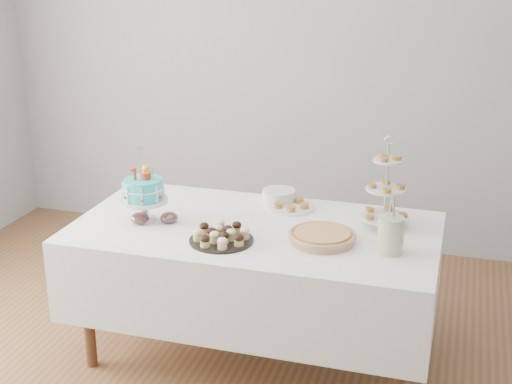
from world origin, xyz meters
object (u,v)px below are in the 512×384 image
(tiered_stand, at_px, (386,190))
(jam_bowl_a, at_px, (140,218))
(pie, at_px, (322,236))
(pastry_plate, at_px, (291,206))
(cupcake_tray, at_px, (221,235))
(jam_bowl_b, at_px, (169,218))
(utensil_pitcher, at_px, (391,234))
(plate_stack, at_px, (279,196))
(table, at_px, (255,266))
(birthday_cake, at_px, (144,201))

(tiered_stand, distance_m, jam_bowl_a, 1.31)
(pie, distance_m, pastry_plate, 0.49)
(cupcake_tray, distance_m, jam_bowl_b, 0.39)
(pie, relative_size, utensil_pitcher, 1.23)
(jam_bowl_b, bearing_deg, tiered_stand, 13.67)
(cupcake_tray, distance_m, pie, 0.51)
(pie, bearing_deg, tiered_stand, 47.63)
(cupcake_tray, relative_size, plate_stack, 1.71)
(pie, relative_size, jam_bowl_a, 3.35)
(pie, bearing_deg, table, 165.56)
(pastry_plate, xyz_separation_m, utensil_pitcher, (0.60, -0.45, 0.08))
(table, height_order, jam_bowl_a, jam_bowl_a)
(table, relative_size, jam_bowl_b, 20.01)
(cupcake_tray, distance_m, jam_bowl_a, 0.51)
(table, xyz_separation_m, plate_stack, (0.02, 0.40, 0.26))
(cupcake_tray, relative_size, pastry_plate, 1.22)
(cupcake_tray, bearing_deg, jam_bowl_a, 167.96)
(pastry_plate, bearing_deg, birthday_cake, -150.44)
(pie, distance_m, jam_bowl_b, 0.84)
(jam_bowl_a, height_order, jam_bowl_b, jam_bowl_a)
(table, bearing_deg, cupcake_tray, -113.83)
(table, xyz_separation_m, cupcake_tray, (-0.10, -0.24, 0.26))
(table, distance_m, plate_stack, 0.48)
(cupcake_tray, xyz_separation_m, plate_stack, (0.13, 0.64, 0.00))
(birthday_cake, relative_size, tiered_stand, 0.81)
(birthday_cake, distance_m, plate_stack, 0.79)
(plate_stack, relative_size, jam_bowl_b, 1.99)
(table, bearing_deg, utensil_pitcher, -10.57)
(pastry_plate, bearing_deg, jam_bowl_a, -148.01)
(birthday_cake, distance_m, pie, 0.98)
(table, bearing_deg, plate_stack, 86.43)
(table, xyz_separation_m, birthday_cake, (-0.60, -0.08, 0.34))
(pie, distance_m, plate_stack, 0.61)
(cupcake_tray, xyz_separation_m, pie, (0.49, 0.14, -0.01))
(pastry_plate, bearing_deg, tiered_stand, -12.83)
(utensil_pitcher, bearing_deg, birthday_cake, -162.49)
(tiered_stand, distance_m, utensil_pitcher, 0.36)
(pie, bearing_deg, utensil_pitcher, -6.09)
(cupcake_tray, bearing_deg, pie, 15.77)
(birthday_cake, height_order, pastry_plate, birthday_cake)
(pie, height_order, pastry_plate, pie)
(tiered_stand, xyz_separation_m, pastry_plate, (-0.53, 0.12, -0.19))
(birthday_cake, height_order, utensil_pitcher, birthday_cake)
(jam_bowl_b, bearing_deg, pastry_plate, 34.20)
(plate_stack, xyz_separation_m, utensil_pitcher, (0.70, -0.53, 0.06))
(plate_stack, bearing_deg, pie, -54.34)
(table, bearing_deg, birthday_cake, -171.88)
(plate_stack, height_order, utensil_pitcher, utensil_pitcher)
(jam_bowl_a, height_order, utensil_pitcher, utensil_pitcher)
(pie, xyz_separation_m, utensil_pitcher, (0.34, -0.04, 0.07))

